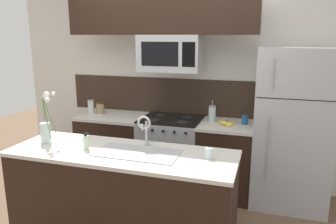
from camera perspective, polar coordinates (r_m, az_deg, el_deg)
name	(u,v)px	position (r m, az deg, el deg)	size (l,w,h in m)	color
ground_plane	(147,222)	(3.70, -3.74, -18.57)	(10.00, 10.00, 0.00)	brown
rear_partition	(201,86)	(4.34, 5.83, 4.58)	(5.20, 0.10, 2.60)	silver
splash_band	(178,96)	(4.38, 1.78, 2.73)	(3.12, 0.01, 0.48)	#332319
back_counter_left	(114,147)	(4.55, -9.34, -6.08)	(0.89, 0.65, 0.91)	black
back_counter_right	(225,159)	(4.13, 9.96, -8.14)	(0.67, 0.65, 0.91)	black
stove_range	(171,153)	(4.26, 0.54, -7.17)	(0.76, 0.64, 0.93)	#A8AAAF
microwave	(171,53)	(3.98, 0.49, 10.19)	(0.74, 0.40, 0.43)	#A8AAAF
upper_cabinet_band	(161,8)	(3.99, -1.24, 17.60)	(2.26, 0.34, 0.60)	black
refrigerator	(292,128)	(3.99, 20.75, -2.68)	(0.83, 0.74, 1.82)	#A8AAAF
storage_jar_tall	(91,107)	(4.57, -13.26, 0.89)	(0.08, 0.08, 0.18)	silver
storage_jar_medium	(100,108)	(4.53, -11.70, 0.69)	(0.11, 0.11, 0.15)	#997F5B
banana_bunch	(227,123)	(3.92, 10.22, -1.97)	(0.19, 0.15, 0.08)	yellow
french_press	(212,114)	(4.05, 7.69, -0.29)	(0.09, 0.09, 0.27)	silver
coffee_tin	(245,120)	(4.01, 13.24, -1.33)	(0.08, 0.08, 0.11)	#1E5184
island_counter	(123,197)	(3.23, -7.88, -14.41)	(2.11, 0.73, 0.91)	black
kitchen_sink	(137,160)	(3.01, -5.35, -8.38)	(0.76, 0.39, 0.16)	#ADAFB5
sink_faucet	(145,127)	(3.09, -4.08, -2.55)	(0.14, 0.14, 0.31)	#B7BABF
dish_soap_bottle	(86,142)	(3.14, -14.09, -5.15)	(0.06, 0.05, 0.16)	beige
spare_glass	(209,153)	(2.86, 7.09, -7.13)	(0.07, 0.07, 0.09)	silver
flower_vase	(46,128)	(3.43, -20.51, -2.56)	(0.19, 0.19, 0.51)	silver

